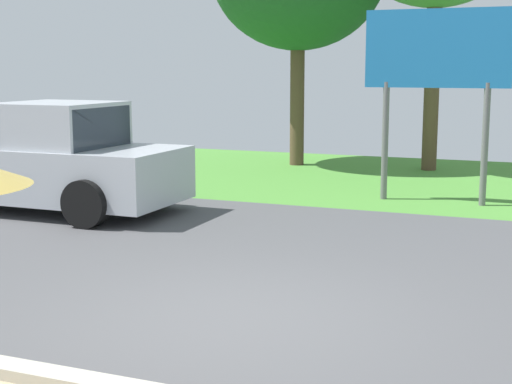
% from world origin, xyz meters
% --- Properties ---
extents(ground_plane, '(40.00, 22.00, 0.20)m').
position_xyz_m(ground_plane, '(0.00, 2.95, -0.05)').
color(ground_plane, '#4C4C4F').
extents(pickup_truck, '(5.20, 2.28, 1.88)m').
position_xyz_m(pickup_truck, '(-5.50, 4.01, 0.87)').
color(pickup_truck, '#ADB2BA').
rests_on(pickup_truck, ground_plane).
extents(roadside_billboard, '(2.60, 0.12, 3.50)m').
position_xyz_m(roadside_billboard, '(0.82, 7.27, 2.55)').
color(roadside_billboard, slate).
rests_on(roadside_billboard, ground_plane).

